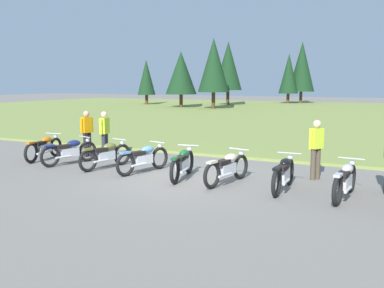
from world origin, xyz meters
name	(u,v)px	position (x,y,z in m)	size (l,w,h in m)	color
ground_plane	(183,178)	(0.00, 0.00, 0.00)	(140.00, 140.00, 0.00)	slate
grass_moorland	(324,115)	(0.00, 25.56, 0.05)	(80.00, 44.00, 0.10)	olive
forest_treeline	(375,69)	(3.23, 35.65, 3.98)	(43.95, 18.54, 8.48)	#47331E
motorcycle_orange	(44,147)	(-5.69, 0.52, 0.44)	(0.66, 2.09, 0.88)	black
motorcycle_navy	(70,151)	(-4.31, 0.25, 0.44)	(0.83, 2.04, 0.88)	black
motorcycle_olive	(106,155)	(-2.82, 0.21, 0.44)	(0.69, 2.08, 0.88)	black
motorcycle_sky_blue	(144,158)	(-1.41, 0.18, 0.44)	(0.77, 2.06, 0.88)	black
motorcycle_british_green	(183,163)	(0.00, -0.02, 0.44)	(0.69, 2.09, 0.88)	black
motorcycle_cream	(227,168)	(1.36, -0.07, 0.44)	(0.70, 2.07, 0.88)	black
motorcycle_black	(284,173)	(2.90, -0.14, 0.44)	(0.62, 2.10, 0.88)	black
motorcycle_silver	(345,180)	(4.37, -0.28, 0.44)	(0.62, 2.10, 0.88)	black
rider_checking_bike	(105,132)	(-3.98, 1.71, 0.95)	(0.26, 0.55, 1.67)	#2D2D38
rider_near_row_end	(316,146)	(3.40, 1.43, 0.95)	(0.38, 0.47, 1.67)	#4C4233
rider_in_hivis_vest	(87,131)	(-4.75, 1.69, 0.95)	(0.30, 0.54, 1.67)	black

